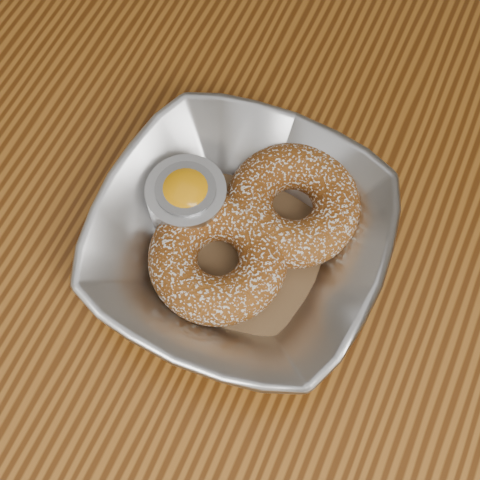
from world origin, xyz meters
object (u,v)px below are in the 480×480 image
at_px(donut_back, 293,204).
at_px(donut_front, 218,258).
at_px(table, 141,302).
at_px(serving_bowl, 240,242).
at_px(ramekin, 187,200).

height_order(donut_back, donut_front, same).
height_order(table, serving_bowl, serving_bowl).
bearing_deg(serving_bowl, table, -152.09).
relative_size(table, serving_bowl, 5.50).
xyz_separation_m(table, ramekin, (0.03, 0.06, 0.13)).
bearing_deg(donut_front, table, -162.00).
xyz_separation_m(donut_back, ramekin, (-0.08, -0.03, 0.00)).
bearing_deg(ramekin, donut_front, -38.43).
height_order(table, donut_back, donut_back).
bearing_deg(donut_front, serving_bowl, 64.83).
distance_m(donut_back, donut_front, 0.07).
relative_size(donut_back, ramekin, 1.70).
height_order(table, donut_front, donut_front).
bearing_deg(table, serving_bowl, 27.91).
height_order(table, ramekin, ramekin).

